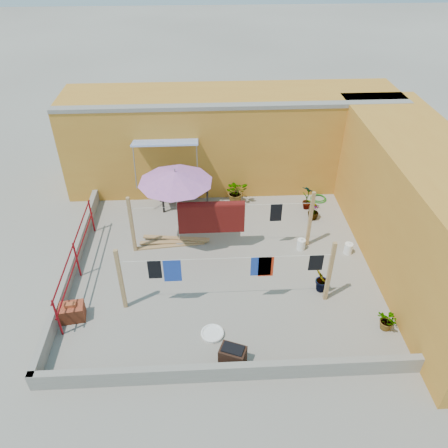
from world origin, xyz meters
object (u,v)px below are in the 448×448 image
at_px(plant_back_a, 236,191).
at_px(brick_stack, 72,312).
at_px(outdoor_table, 183,185).
at_px(water_jug_a, 301,244).
at_px(water_jug_b, 348,248).
at_px(brazier, 233,356).
at_px(green_hose, 318,198).
at_px(white_basin, 212,333).
at_px(patio_umbrella, 175,177).

bearing_deg(plant_back_a, brick_stack, -131.08).
relative_size(outdoor_table, brick_stack, 2.91).
xyz_separation_m(water_jug_a, water_jug_b, (1.31, -0.25, 0.00)).
bearing_deg(brazier, plant_back_a, 85.03).
bearing_deg(green_hose, water_jug_a, -113.40).
distance_m(outdoor_table, plant_back_a, 1.77).
bearing_deg(outdoor_table, water_jug_a, -37.16).
bearing_deg(brick_stack, water_jug_a, 21.26).
bearing_deg(water_jug_b, water_jug_a, 168.99).
distance_m(brazier, plant_back_a, 6.43).
height_order(outdoor_table, water_jug_b, outdoor_table).
bearing_deg(water_jug_b, green_hose, 93.65).
distance_m(water_jug_b, plant_back_a, 4.14).
xyz_separation_m(water_jug_a, green_hose, (1.12, 2.60, -0.13)).
distance_m(outdoor_table, white_basin, 5.70).
bearing_deg(water_jug_a, green_hose, 66.60).
xyz_separation_m(patio_umbrella, white_basin, (0.85, -3.52, -2.14)).
relative_size(brazier, white_basin, 1.19).
bearing_deg(white_basin, plant_back_a, 80.20).
relative_size(outdoor_table, green_hose, 3.32).
height_order(brick_stack, water_jug_b, brick_stack).
relative_size(green_hose, plant_back_a, 0.67).
bearing_deg(outdoor_table, plant_back_a, 0.00).
distance_m(outdoor_table, green_hose, 4.60).
height_order(outdoor_table, plant_back_a, plant_back_a).
bearing_deg(water_jug_a, patio_umbrella, 171.69).
bearing_deg(outdoor_table, green_hose, 0.00).
bearing_deg(brick_stack, outdoor_table, 62.63).
relative_size(brick_stack, plant_back_a, 0.77).
bearing_deg(water_jug_b, brazier, -134.99).
distance_m(white_basin, water_jug_a, 4.02).
distance_m(brazier, white_basin, 0.91).
height_order(water_jug_a, green_hose, water_jug_a).
bearing_deg(patio_umbrella, green_hose, 24.27).
relative_size(white_basin, green_hose, 1.00).
bearing_deg(outdoor_table, brick_stack, -117.37).
bearing_deg(white_basin, water_jug_b, 34.86).
relative_size(brick_stack, green_hose, 1.14).
relative_size(outdoor_table, brazier, 2.80).
bearing_deg(water_jug_a, white_basin, -131.37).
distance_m(water_jug_a, plant_back_a, 3.10).
relative_size(patio_umbrella, brazier, 3.77).
bearing_deg(plant_back_a, patio_umbrella, -131.07).
xyz_separation_m(patio_umbrella, plant_back_a, (1.82, 2.09, -1.79)).
height_order(brazier, plant_back_a, plant_back_a).
xyz_separation_m(brick_stack, water_jug_a, (5.98, 2.33, -0.05)).
bearing_deg(outdoor_table, patio_umbrella, -92.03).
bearing_deg(outdoor_table, water_jug_b, -31.07).
height_order(water_jug_a, plant_back_a, plant_back_a).
bearing_deg(water_jug_a, brazier, -120.51).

